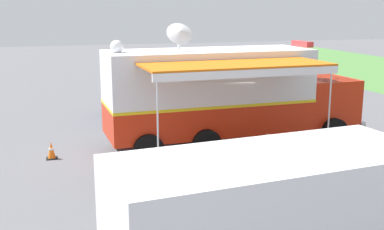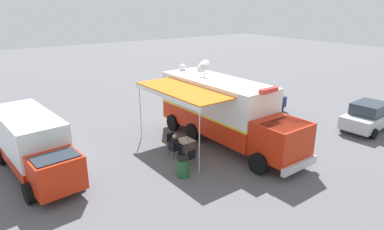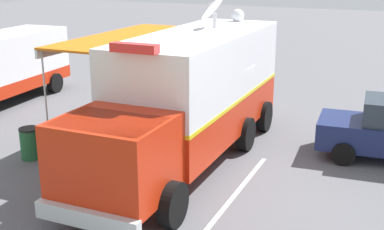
{
  "view_description": "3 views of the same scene",
  "coord_description": "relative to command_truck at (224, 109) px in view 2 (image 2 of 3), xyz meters",
  "views": [
    {
      "loc": [
        16.1,
        -5.36,
        4.95
      ],
      "look_at": [
        0.57,
        -0.77,
        1.35
      ],
      "focal_mm": 45.5,
      "sensor_mm": 36.0,
      "label": 1
    },
    {
      "loc": [
        11.51,
        14.07,
        7.52
      ],
      "look_at": [
        1.44,
        -0.29,
        1.61
      ],
      "focal_mm": 31.31,
      "sensor_mm": 36.0,
      "label": 2
    },
    {
      "loc": [
        -6.0,
        12.93,
        5.39
      ],
      "look_at": [
        0.35,
        -0.16,
        1.0
      ],
      "focal_mm": 47.43,
      "sensor_mm": 36.0,
      "label": 3
    }
  ],
  "objects": [
    {
      "name": "water_bottle",
      "position": [
        2.51,
        0.1,
        -1.11
      ],
      "size": [
        0.07,
        0.07,
        0.22
      ],
      "color": "#3F9959",
      "rests_on": "folding_table"
    },
    {
      "name": "ground_plane",
      "position": [
        -0.0,
        -0.75,
        -1.94
      ],
      "size": [
        100.0,
        100.0,
        0.0
      ],
      "primitive_type": "plane",
      "color": "#5B5B60"
    },
    {
      "name": "traffic_cone",
      "position": [
        -0.13,
        -6.2,
        -1.66
      ],
      "size": [
        0.36,
        0.36,
        0.58
      ],
      "color": "black",
      "rests_on": "ground"
    },
    {
      "name": "seated_responder",
      "position": [
        3.18,
        0.05,
        -1.29
      ],
      "size": [
        0.67,
        0.57,
        1.25
      ],
      "color": "black",
      "rests_on": "ground"
    },
    {
      "name": "lot_stripe",
      "position": [
        -2.06,
        1.51,
        -1.94
      ],
      "size": [
        0.3,
        4.8,
        0.01
      ],
      "primitive_type": "cube",
      "rotation": [
        0.0,
        0.0,
        0.04
      ],
      "color": "silver",
      "rests_on": "ground"
    },
    {
      "name": "folding_chair_beside_table",
      "position": [
        2.87,
        -0.88,
        -1.43
      ],
      "size": [
        0.5,
        0.5,
        0.87
      ],
      "color": "black",
      "rests_on": "ground"
    },
    {
      "name": "folding_chair_at_table",
      "position": [
        3.37,
        0.05,
        -1.43
      ],
      "size": [
        0.5,
        0.5,
        0.87
      ],
      "color": "black",
      "rests_on": "ground"
    },
    {
      "name": "folding_chair_spare_by_truck",
      "position": [
        3.24,
        1.35,
        -1.43
      ],
      "size": [
        0.52,
        0.52,
        0.87
      ],
      "color": "black",
      "rests_on": "ground"
    },
    {
      "name": "car_far_corner",
      "position": [
        -8.59,
        3.64,
        -1.06
      ],
      "size": [
        4.34,
        2.3,
        1.76
      ],
      "color": "#B2B5BA",
      "rests_on": "ground"
    },
    {
      "name": "car_behind_truck",
      "position": [
        -5.31,
        -2.44,
        -1.06
      ],
      "size": [
        4.37,
        2.35,
        1.76
      ],
      "color": "navy",
      "rests_on": "ground"
    },
    {
      "name": "trash_bin",
      "position": [
        4.06,
        1.98,
        -1.49
      ],
      "size": [
        0.57,
        0.57,
        0.91
      ],
      "color": "#235B33",
      "rests_on": "ground"
    },
    {
      "name": "command_truck",
      "position": [
        0.0,
        0.0,
        0.0
      ],
      "size": [
        5.15,
        9.58,
        4.53
      ],
      "color": "red",
      "rests_on": "ground"
    },
    {
      "name": "folding_table",
      "position": [
        2.57,
        -0.03,
        -1.27
      ],
      "size": [
        0.83,
        0.83,
        0.73
      ],
      "color": "silver",
      "rests_on": "ground"
    },
    {
      "name": "support_truck",
      "position": [
        9.41,
        -2.3,
        -0.56
      ],
      "size": [
        2.88,
        6.98,
        2.7
      ],
      "color": "white",
      "rests_on": "ground"
    }
  ]
}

